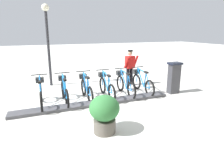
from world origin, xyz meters
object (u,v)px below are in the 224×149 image
bike_docked_3 (86,88)px  bike_docked_5 (41,93)px  bike_docked_2 (106,86)px  bike_docked_1 (125,84)px  payment_kiosk (174,77)px  worker_near_rack (130,66)px  lamp_post (47,33)px  planter_bush (104,112)px  bike_docked_0 (142,82)px  bike_docked_4 (64,91)px

bike_docked_3 → bike_docked_5: bearing=90.0°
bike_docked_2 → bike_docked_1: bearing=-90.0°
payment_kiosk → bike_docked_2: bearing=78.1°
bike_docked_1 → bike_docked_3: size_ratio=1.00×
worker_near_rack → bike_docked_2: bearing=124.9°
bike_docked_1 → lamp_post: 4.12m
worker_near_rack → planter_bush: worker_near_rack is taller
bike_docked_2 → bike_docked_3: 0.79m
bike_docked_2 → planter_bush: bike_docked_2 is taller
lamp_post → worker_near_rack: bearing=-110.9°
bike_docked_3 → payment_kiosk: bearing=-99.2°
payment_kiosk → bike_docked_1: 2.03m
bike_docked_3 → bike_docked_0: bearing=-90.0°
payment_kiosk → worker_near_rack: worker_near_rack is taller
bike_docked_0 → worker_near_rack: (1.08, 0.03, 0.48)m
planter_bush → lamp_post: bearing=12.0°
bike_docked_3 → bike_docked_5: (0.00, 1.58, 0.00)m
payment_kiosk → bike_docked_4: size_ratio=0.74×
bike_docked_3 → worker_near_rack: worker_near_rack is taller
bike_docked_2 → worker_near_rack: worker_near_rack is taller
lamp_post → bike_docked_3: bearing=-154.8°
worker_near_rack → planter_bush: bearing=145.2°
bike_docked_0 → bike_docked_5: same height
bike_docked_2 → bike_docked_3: bearing=90.0°
bike_docked_5 → lamp_post: lamp_post is taller
worker_near_rack → bike_docked_3: bearing=114.8°
bike_docked_2 → bike_docked_5: (0.00, 2.36, 0.00)m
bike_docked_5 → worker_near_rack: (1.08, -3.91, 0.48)m
bike_docked_2 → bike_docked_4: 1.58m
payment_kiosk → bike_docked_5: bearing=83.6°
worker_near_rack → planter_bush: 4.28m
bike_docked_0 → bike_docked_3: 2.36m
bike_docked_1 → bike_docked_4: 2.36m
lamp_post → planter_bush: bearing=-168.0°
bike_docked_1 → planter_bush: (-2.42, 1.68, 0.11)m
bike_docked_4 → bike_docked_5: same height
worker_near_rack → payment_kiosk: bearing=-144.4°
bike_docked_4 → bike_docked_5: bearing=90.0°
bike_docked_3 → worker_near_rack: 2.61m
bike_docked_0 → lamp_post: lamp_post is taller
bike_docked_0 → worker_near_rack: 1.18m
bike_docked_4 → planter_bush: bike_docked_4 is taller
bike_docked_5 → bike_docked_2: bearing=-90.0°
bike_docked_4 → bike_docked_1: bearing=-90.0°
payment_kiosk → bike_docked_5: payment_kiosk is taller
bike_docked_0 → planter_bush: size_ratio=1.77×
payment_kiosk → bike_docked_3: payment_kiosk is taller
bike_docked_3 → lamp_post: size_ratio=0.47×
bike_docked_1 → worker_near_rack: 1.40m
bike_docked_0 → bike_docked_4: bearing=90.0°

